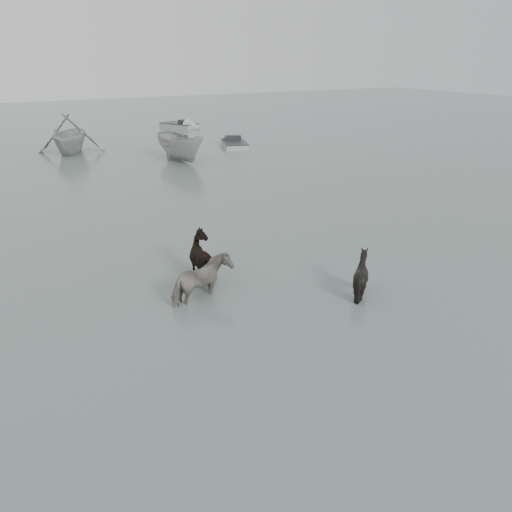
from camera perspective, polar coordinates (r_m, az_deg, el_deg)
name	(u,v)px	position (r m, az deg, el deg)	size (l,w,h in m)	color
ground	(308,286)	(14.59, 5.98, -3.48)	(140.00, 140.00, 0.00)	#495753
pony_pinto	(201,273)	(13.58, -6.29, -1.98)	(0.82, 1.80, 1.52)	black
pony_dark	(207,251)	(15.01, -5.57, 0.58)	(1.58, 1.35, 1.59)	black
pony_black	(362,270)	(14.20, 11.97, -1.56)	(1.11, 1.25, 1.37)	black
rowboat_trail	(69,132)	(36.98, -20.56, 13.12)	(4.55, 5.27, 2.78)	#A7AAA7
boat_small	(181,145)	(32.50, -8.61, 12.40)	(1.86, 4.94, 1.91)	#A5A5A0
skiff_port	(234,142)	(37.23, -2.48, 12.92)	(4.69, 1.60, 0.75)	#A8ABA8
skiff_mid	(179,123)	(48.19, -8.77, 14.78)	(5.01, 1.60, 0.75)	#9B9D9B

